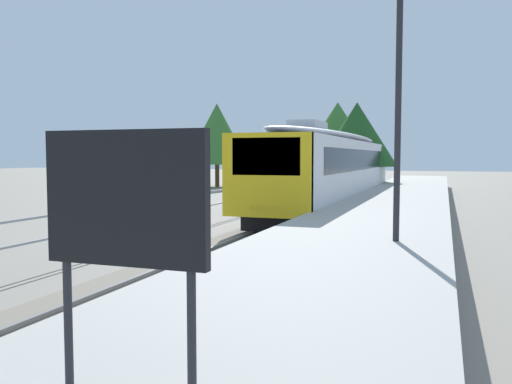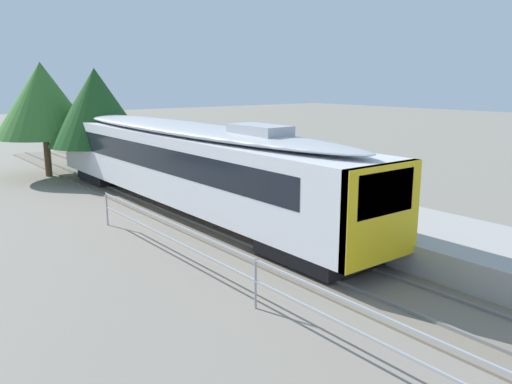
{
  "view_description": "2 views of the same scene",
  "coord_description": "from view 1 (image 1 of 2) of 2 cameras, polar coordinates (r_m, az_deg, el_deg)",
  "views": [
    {
      "loc": [
        5.03,
        4.88,
        2.52
      ],
      "look_at": [
        0.4,
        17.96,
        1.6
      ],
      "focal_mm": 37.45,
      "sensor_mm": 36.0,
      "label": 1
    },
    {
      "loc": [
        -10.17,
        12.09,
        5.27
      ],
      "look_at": [
        -1.0,
        23.96,
        2.0
      ],
      "focal_mm": 35.99,
      "sensor_mm": 36.0,
      "label": 2
    }
  ],
  "objects": [
    {
      "name": "ground_plane",
      "position": [
        19.07,
        -5.59,
        -3.81
      ],
      "size": [
        160.0,
        160.0,
        0.0
      ],
      "primitive_type": "plane",
      "color": "gray"
    },
    {
      "name": "track_rails",
      "position": [
        18.01,
        3.11,
        -4.14
      ],
      "size": [
        3.2,
        60.0,
        0.14
      ],
      "color": "slate",
      "rests_on": "ground"
    },
    {
      "name": "commuter_train",
      "position": [
        25.67,
        8.22,
        2.94
      ],
      "size": [
        2.82,
        20.44,
        3.74
      ],
      "color": "silver",
      "rests_on": "track_rails"
    },
    {
      "name": "station_platform",
      "position": [
        17.33,
        13.49,
        -3.17
      ],
      "size": [
        3.9,
        60.0,
        0.9
      ],
      "primitive_type": "cube",
      "color": "#A8A59E",
      "rests_on": "ground"
    },
    {
      "name": "platform_lamp_mid_platform",
      "position": [
        10.73,
        15.06,
        14.96
      ],
      "size": [
        0.34,
        0.34,
        5.35
      ],
      "color": "#232328",
      "rests_on": "station_platform"
    },
    {
      "name": "platform_notice_board",
      "position": [
        3.63,
        -13.8,
        -1.63
      ],
      "size": [
        1.2,
        0.08,
        1.8
      ],
      "color": "#232328",
      "rests_on": "station_platform"
    },
    {
      "name": "tree_behind_carpark",
      "position": [
        44.59,
        -4.19,
        6.21
      ],
      "size": [
        5.4,
        5.4,
        6.91
      ],
      "color": "brown",
      "rests_on": "ground"
    },
    {
      "name": "tree_behind_station_far",
      "position": [
        34.16,
        10.71,
        6.06
      ],
      "size": [
        5.05,
        5.05,
        5.91
      ],
      "color": "brown",
      "rests_on": "ground"
    },
    {
      "name": "tree_distant_left",
      "position": [
        37.52,
        8.7,
        6.37
      ],
      "size": [
        5.34,
        5.34,
        6.26
      ],
      "color": "brown",
      "rests_on": "ground"
    }
  ]
}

